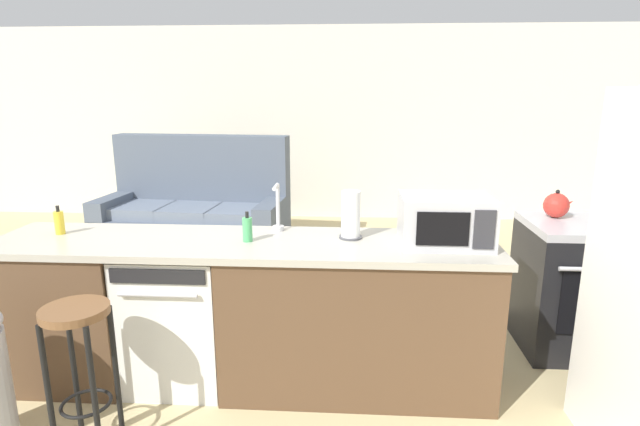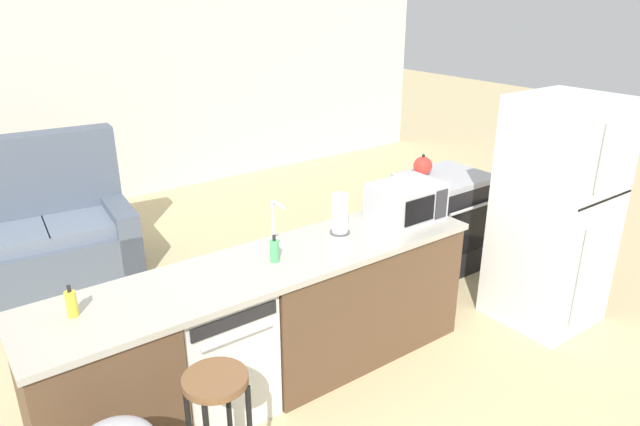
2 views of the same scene
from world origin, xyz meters
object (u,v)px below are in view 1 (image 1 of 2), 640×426
stove_range (580,286)px  paper_towel_roll (351,215)px  kettle (556,205)px  dishwasher (180,315)px  bar_stool (79,346)px  microwave (445,220)px  soap_bottle (247,229)px  couch (197,215)px  dish_soap_bottle (59,222)px

stove_range → paper_towel_roll: bearing=-163.8°
kettle → stove_range: bearing=-38.2°
dishwasher → bar_stool: size_ratio=1.14×
microwave → soap_bottle: microwave is taller
paper_towel_roll → soap_bottle: (-0.59, -0.10, -0.07)m
bar_stool → couch: (-0.41, 3.19, -0.14)m
soap_bottle → bar_stool: soap_bottle is taller
paper_towel_roll → dish_soap_bottle: bearing=-179.2°
paper_towel_roll → bar_stool: paper_towel_roll is taller
dish_soap_bottle → bar_stool: bearing=-56.8°
dishwasher → soap_bottle: size_ratio=4.77×
dishwasher → kettle: (2.43, 0.68, 0.56)m
kettle → microwave: bearing=-142.2°
dishwasher → dish_soap_bottle: dish_soap_bottle is taller
stove_range → microwave: size_ratio=1.80×
paper_towel_roll → dish_soap_bottle: 1.76m
dishwasher → stove_range: 2.66m
microwave → paper_towel_roll: paper_towel_roll is taller
paper_towel_roll → couch: 3.09m
microwave → bar_stool: (-1.84, -0.61, -0.50)m
microwave → kettle: 1.11m
microwave → stove_range: bearing=27.8°
microwave → couch: (-2.25, 2.58, -0.65)m
kettle → paper_towel_roll: bearing=-157.4°
dishwasher → dish_soap_bottle: bearing=174.7°
couch → soap_bottle: bearing=-66.5°
kettle → couch: couch is taller
stove_range → dish_soap_bottle: size_ratio=5.11×
soap_bottle → kettle: size_ratio=0.86×
dishwasher → kettle: 2.59m
paper_towel_roll → bar_stool: bearing=-151.6°
stove_range → kettle: bearing=141.8°
couch → paper_towel_roll: bearing=-55.3°
kettle → bar_stool: bearing=-154.5°
couch → stove_range: bearing=-31.7°
stove_range → kettle: 0.57m
soap_bottle → couch: bearing=113.5°
microwave → dishwasher: bearing=180.0°
dishwasher → paper_towel_roll: (1.03, 0.09, 0.62)m
microwave → bar_stool: 2.01m
microwave → soap_bottle: (-1.12, -0.01, -0.07)m
bar_stool → dishwasher: bearing=65.3°
soap_bottle → dish_soap_bottle: size_ratio=1.00×
stove_range → bar_stool: size_ratio=1.22×
paper_towel_roll → soap_bottle: bearing=-170.0°
dishwasher → stove_range: stove_range is taller
dish_soap_bottle → kettle: bearing=10.9°
dishwasher → microwave: bearing=-0.0°
dish_soap_bottle → bar_stool: 0.93m
bar_stool → couch: 3.22m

